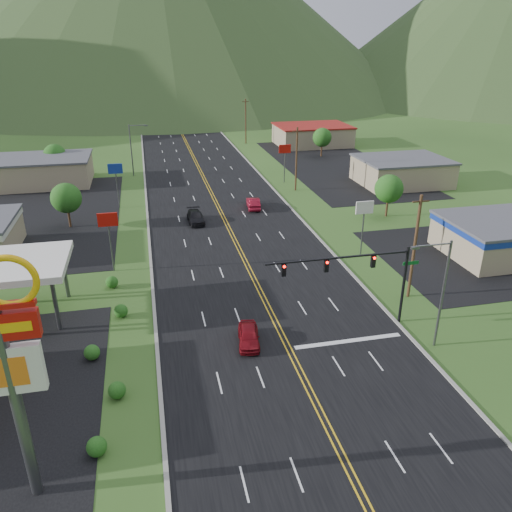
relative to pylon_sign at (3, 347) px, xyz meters
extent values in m
plane|color=#274619|center=(17.00, -2.00, -9.30)|extent=(500.00, 500.00, 0.00)
cube|color=black|center=(17.00, -2.00, -9.30)|extent=(20.00, 460.00, 0.04)
cube|color=gray|center=(6.85, -2.00, -9.30)|extent=(0.30, 460.00, 0.14)
cube|color=gray|center=(27.15, -2.00, -9.30)|extent=(0.30, 460.00, 0.14)
cylinder|color=#59595E|center=(0.00, 0.00, -2.30)|extent=(0.60, 0.60, 14.00)
cube|color=white|center=(0.00, 0.00, -1.30)|extent=(3.20, 0.50, 2.60)
cube|color=orange|center=(0.00, 0.00, -1.30)|extent=(1.80, 0.55, 1.60)
torus|color=#FFB80D|center=(0.85, 0.00, 3.30)|extent=(2.62, 0.32, 2.62)
cylinder|color=black|center=(27.50, 12.00, -5.80)|extent=(0.24, 0.24, 7.00)
cylinder|color=black|center=(21.50, 12.00, -2.70)|extent=(12.00, 0.18, 0.18)
cube|color=#0C591E|center=(27.90, 12.00, -3.80)|extent=(1.40, 0.06, 0.30)
cube|color=black|center=(24.50, 12.00, -3.30)|extent=(0.35, 0.28, 1.05)
sphere|color=#FF0C05|center=(24.50, 11.82, -2.95)|extent=(0.22, 0.22, 0.22)
cube|color=black|center=(20.50, 12.00, -3.30)|extent=(0.35, 0.28, 1.05)
sphere|color=#FF0C05|center=(20.50, 11.82, -2.95)|extent=(0.22, 0.22, 0.22)
cube|color=black|center=(17.00, 12.00, -3.30)|extent=(0.35, 0.28, 1.05)
sphere|color=#FF0C05|center=(17.00, 11.82, -2.95)|extent=(0.22, 0.22, 0.22)
cylinder|color=#59595E|center=(28.50, 8.00, -4.80)|extent=(0.20, 0.20, 9.00)
cylinder|color=#59595E|center=(27.06, 8.00, -0.50)|extent=(2.88, 0.12, 0.12)
cube|color=#59595E|center=(25.62, 8.00, -0.60)|extent=(0.60, 0.25, 0.18)
cylinder|color=#59595E|center=(5.00, 68.00, -4.80)|extent=(0.20, 0.20, 9.00)
cylinder|color=#59595E|center=(6.44, 68.00, -0.50)|extent=(2.88, 0.12, 0.12)
cube|color=#59595E|center=(7.88, 68.00, -0.60)|extent=(0.60, 0.25, 0.18)
cube|color=white|center=(-5.00, 20.00, -4.30)|extent=(10.00, 8.00, 0.60)
cylinder|color=#59595E|center=(-1.00, 17.00, -6.80)|extent=(0.36, 0.36, 5.00)
cylinder|color=#59595E|center=(-1.00, 23.00, -6.80)|extent=(0.36, 0.36, 5.00)
cube|color=#9F876E|center=(-11.00, 66.00, -7.20)|extent=(18.00, 11.00, 4.20)
cube|color=#4C4C51|center=(-11.00, 66.00, -4.95)|extent=(18.40, 11.40, 0.30)
cube|color=#9F876E|center=(49.00, 53.00, -7.30)|extent=(14.00, 11.00, 4.00)
cube|color=#4C4C51|center=(49.00, 53.00, -5.15)|extent=(14.40, 11.40, 0.30)
cube|color=#9F876E|center=(45.00, 88.00, -7.20)|extent=(16.00, 12.00, 4.20)
cube|color=maroon|center=(45.00, 88.00, -4.95)|extent=(16.40, 12.40, 0.30)
cylinder|color=#59595E|center=(3.00, 28.00, -6.80)|extent=(0.16, 0.16, 5.00)
cube|color=#B50F0A|center=(3.00, 28.00, -3.60)|extent=(2.00, 0.18, 1.40)
cylinder|color=#59595E|center=(3.00, 50.00, -6.80)|extent=(0.16, 0.16, 5.00)
cube|color=navy|center=(3.00, 50.00, -3.60)|extent=(2.00, 0.18, 1.40)
cylinder|color=#59595E|center=(30.00, 26.00, -6.80)|extent=(0.16, 0.16, 5.00)
cube|color=white|center=(30.00, 26.00, -3.60)|extent=(2.00, 0.18, 1.40)
cylinder|color=#59595E|center=(30.00, 58.00, -6.80)|extent=(0.16, 0.16, 5.00)
cube|color=#B50F0A|center=(30.00, 58.00, -3.60)|extent=(2.00, 0.18, 1.40)
cylinder|color=#382314|center=(-3.00, 43.00, -7.80)|extent=(0.30, 0.30, 3.00)
sphere|color=#1E4D16|center=(-3.00, 43.00, -5.40)|extent=(3.84, 3.84, 3.84)
cylinder|color=#382314|center=(-8.00, 70.00, -7.80)|extent=(0.30, 0.30, 3.00)
sphere|color=#1E4D16|center=(-8.00, 70.00, -5.40)|extent=(3.84, 3.84, 3.84)
cylinder|color=#382314|center=(39.00, 38.00, -7.80)|extent=(0.30, 0.30, 3.00)
sphere|color=#1E4D16|center=(39.00, 38.00, -5.40)|extent=(3.84, 3.84, 3.84)
cylinder|color=#382314|center=(43.00, 76.00, -7.80)|extent=(0.30, 0.30, 3.00)
sphere|color=#1E4D16|center=(43.00, 76.00, -5.40)|extent=(3.84, 3.84, 3.84)
cylinder|color=#382314|center=(30.50, 16.00, -4.30)|extent=(0.28, 0.28, 10.00)
cube|color=#382314|center=(30.50, 16.00, 0.10)|extent=(1.60, 0.12, 0.12)
cylinder|color=#382314|center=(30.50, 53.00, -4.30)|extent=(0.28, 0.28, 10.00)
cube|color=#382314|center=(30.50, 53.00, 0.10)|extent=(1.60, 0.12, 0.12)
cylinder|color=#382314|center=(30.50, 93.00, -4.30)|extent=(0.28, 0.28, 10.00)
cube|color=#382314|center=(30.50, 93.00, 0.10)|extent=(1.60, 0.12, 0.12)
cylinder|color=#382314|center=(30.50, 133.00, -4.30)|extent=(0.28, 0.28, 10.00)
cube|color=#382314|center=(30.50, 133.00, 0.10)|extent=(1.60, 0.12, 0.12)
imported|color=maroon|center=(14.07, 11.45, -8.60)|extent=(2.27, 4.32, 1.40)
imported|color=black|center=(13.09, 41.10, -8.58)|extent=(2.12, 5.02, 1.45)
imported|color=maroon|center=(21.85, 45.27, -8.52)|extent=(2.18, 4.91, 1.57)
camera|label=1|loc=(7.25, -21.73, 13.21)|focal=35.00mm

